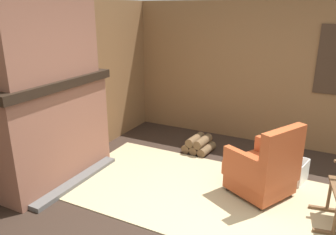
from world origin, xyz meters
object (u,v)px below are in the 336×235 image
object	(u,v)px
armchair	(264,170)
oil_lamp_vase	(31,75)
firewood_stack	(199,145)
storage_case	(67,70)
laundry_basket	(289,169)

from	to	relation	value
armchair	oil_lamp_vase	size ratio (longest dim) A/B	3.69
firewood_stack	oil_lamp_vase	size ratio (longest dim) A/B	1.81
firewood_stack	oil_lamp_vase	xyz separation A→B (m)	(-1.38, -1.94, 1.36)
firewood_stack	storage_case	world-z (taller)	storage_case
laundry_basket	armchair	bearing A→B (deg)	-113.32
firewood_stack	oil_lamp_vase	world-z (taller)	oil_lamp_vase
firewood_stack	laundry_basket	xyz separation A→B (m)	(1.44, -0.31, 0.04)
laundry_basket	storage_case	bearing A→B (deg)	-159.62
armchair	oil_lamp_vase	world-z (taller)	oil_lamp_vase
armchair	laundry_basket	world-z (taller)	armchair
firewood_stack	storage_case	distance (m)	2.35
armchair	oil_lamp_vase	distance (m)	3.00
storage_case	armchair	bearing A→B (deg)	10.42
laundry_basket	oil_lamp_vase	bearing A→B (deg)	-149.98
storage_case	oil_lamp_vase	bearing A→B (deg)	-90.01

